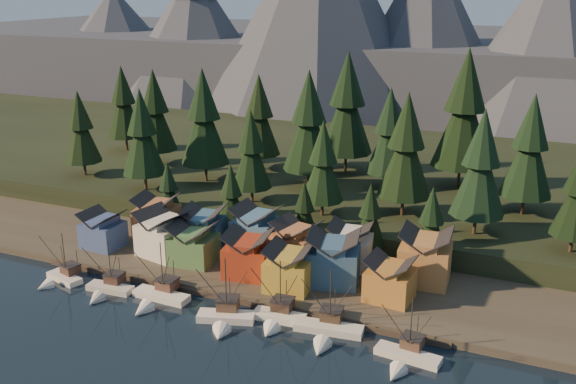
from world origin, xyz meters
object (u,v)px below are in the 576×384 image
at_px(boat_0, 59,272).
at_px(boat_3, 225,310).
at_px(boat_6, 406,351).
at_px(house_back_1, 204,228).
at_px(house_front_1, 163,232).
at_px(house_back_0, 157,216).
at_px(boat_4, 277,310).
at_px(boat_5, 327,324).
at_px(boat_1, 106,283).
at_px(house_front_0, 103,228).
at_px(boat_2, 157,291).

relative_size(boat_0, boat_3, 0.86).
xyz_separation_m(boat_6, house_back_1, (-47.81, 22.52, 4.22)).
distance_m(house_front_1, house_back_1, 8.40).
relative_size(boat_0, house_back_0, 1.08).
bearing_deg(boat_6, boat_3, -172.51).
bearing_deg(boat_6, house_front_1, 169.22).
distance_m(house_front_1, house_back_0, 9.95).
xyz_separation_m(boat_4, house_back_0, (-38.03, 21.15, 4.02)).
bearing_deg(house_front_1, house_back_0, 143.39).
bearing_deg(boat_3, boat_5, -7.01).
relative_size(boat_3, boat_5, 0.98).
bearing_deg(boat_0, boat_1, 14.41).
bearing_deg(boat_1, house_back_1, 66.35).
height_order(boat_1, house_back_1, house_back_1).
relative_size(boat_6, house_back_1, 1.19).
xyz_separation_m(house_front_1, house_back_1, (6.18, 5.68, -0.17)).
bearing_deg(house_front_0, house_back_1, 22.68).
relative_size(boat_2, boat_6, 1.06).
distance_m(boat_1, boat_6, 55.68).
bearing_deg(boat_5, boat_4, 169.55).
relative_size(boat_3, house_back_1, 1.31).
bearing_deg(boat_5, house_front_1, 153.70).
xyz_separation_m(boat_2, house_back_0, (-15.26, 22.85, 4.20)).
bearing_deg(house_front_1, boat_5, -7.40).
bearing_deg(house_back_0, boat_6, -31.91).
bearing_deg(boat_1, boat_5, -1.17).
bearing_deg(boat_0, house_back_0, 90.67).
bearing_deg(boat_2, house_back_0, 125.65).
xyz_separation_m(boat_0, house_front_0, (-1.03, 14.45, 3.43)).
bearing_deg(boat_1, house_back_0, 97.71).
distance_m(house_front_0, house_back_1, 21.35).
distance_m(boat_0, house_front_1, 21.00).
height_order(house_front_1, house_back_1, house_front_1).
bearing_deg(boat_2, boat_3, -5.63).
distance_m(boat_4, boat_5, 9.11).
relative_size(boat_1, house_front_0, 1.34).
bearing_deg(house_back_0, boat_1, -88.42).
xyz_separation_m(boat_1, house_front_1, (1.69, 16.29, 4.31)).
bearing_deg(boat_5, house_back_1, 142.94).
distance_m(boat_1, boat_3, 25.19).
relative_size(boat_2, house_front_0, 1.48).
bearing_deg(boat_4, house_back_0, 147.54).
distance_m(boat_1, boat_4, 33.24).
height_order(boat_0, house_front_1, house_front_1).
bearing_deg(boat_4, boat_1, -178.90).
xyz_separation_m(boat_2, boat_6, (45.31, -1.45, -0.20)).
distance_m(boat_0, boat_4, 44.35).
relative_size(boat_1, house_front_1, 1.02).
bearing_deg(house_front_0, boat_3, -20.14).
relative_size(boat_0, boat_6, 0.94).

